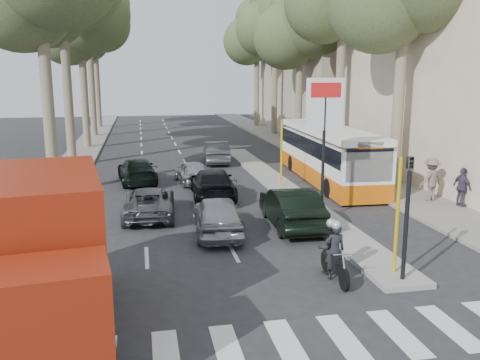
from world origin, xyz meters
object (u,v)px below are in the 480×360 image
(silver_hatchback, at_px, (218,215))
(city_bus, at_px, (328,153))
(motorcycle, at_px, (332,251))
(red_truck, at_px, (44,252))
(dark_hatchback, at_px, (291,207))

(silver_hatchback, bearing_deg, city_bus, -128.40)
(silver_hatchback, xyz_separation_m, motorcycle, (2.60, -4.65, 0.08))
(red_truck, xyz_separation_m, city_bus, (12.16, 14.44, -0.30))
(dark_hatchback, height_order, city_bus, city_bus)
(dark_hatchback, relative_size, city_bus, 0.40)
(silver_hatchback, bearing_deg, dark_hatchback, -168.66)
(silver_hatchback, bearing_deg, red_truck, 55.73)
(red_truck, relative_size, city_bus, 0.61)
(motorcycle, bearing_deg, silver_hatchback, 119.94)
(silver_hatchback, xyz_separation_m, red_truck, (-4.86, -6.28, 1.15))
(red_truck, height_order, city_bus, red_truck)
(red_truck, bearing_deg, dark_hatchback, 33.10)
(dark_hatchback, xyz_separation_m, city_bus, (4.40, 7.75, 0.80))
(silver_hatchback, distance_m, motorcycle, 5.33)
(motorcycle, bearing_deg, red_truck, -166.95)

